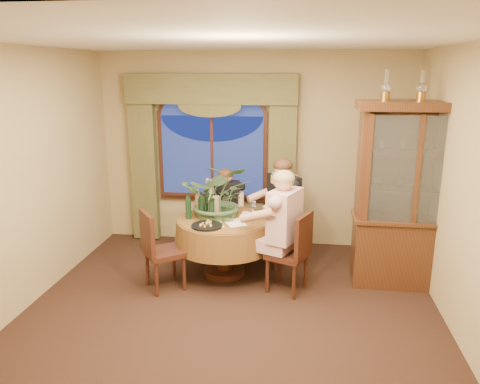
# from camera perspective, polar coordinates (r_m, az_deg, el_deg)

# --- Properties ---
(floor) EXTENTS (5.00, 5.00, 0.00)m
(floor) POSITION_cam_1_polar(r_m,az_deg,el_deg) (4.98, -1.68, -16.12)
(floor) COLOR black
(floor) RESTS_ON ground
(wall_back) EXTENTS (4.50, 0.00, 4.50)m
(wall_back) POSITION_cam_1_polar(r_m,az_deg,el_deg) (6.85, 1.65, 5.09)
(wall_back) COLOR tan
(wall_back) RESTS_ON ground
(wall_right) EXTENTS (0.00, 5.00, 5.00)m
(wall_right) POSITION_cam_1_polar(r_m,az_deg,el_deg) (4.63, 26.84, -1.33)
(wall_right) COLOR tan
(wall_right) RESTS_ON ground
(ceiling) EXTENTS (5.00, 5.00, 0.00)m
(ceiling) POSITION_cam_1_polar(r_m,az_deg,el_deg) (4.27, -1.98, 18.04)
(ceiling) COLOR white
(ceiling) RESTS_ON wall_back
(window) EXTENTS (1.62, 0.10, 1.32)m
(window) POSITION_cam_1_polar(r_m,az_deg,el_deg) (6.88, -3.41, 4.28)
(window) COLOR navy
(window) RESTS_ON wall_back
(arched_transom) EXTENTS (1.60, 0.06, 0.44)m
(arched_transom) POSITION_cam_1_polar(r_m,az_deg,el_deg) (6.78, -3.51, 10.77)
(arched_transom) COLOR navy
(arched_transom) RESTS_ON wall_back
(drapery_left) EXTENTS (0.38, 0.14, 2.32)m
(drapery_left) POSITION_cam_1_polar(r_m,az_deg,el_deg) (7.13, -11.64, 3.38)
(drapery_left) COLOR #4B4925
(drapery_left) RESTS_ON floor
(drapery_right) EXTENTS (0.38, 0.14, 2.32)m
(drapery_right) POSITION_cam_1_polar(r_m,az_deg,el_deg) (6.74, 5.17, 2.97)
(drapery_right) COLOR #4B4925
(drapery_right) RESTS_ON floor
(swag_valance) EXTENTS (2.45, 0.16, 0.42)m
(swag_valance) POSITION_cam_1_polar(r_m,az_deg,el_deg) (6.69, -3.67, 12.43)
(swag_valance) COLOR #4B4925
(swag_valance) RESTS_ON wall_back
(dining_table) EXTENTS (1.58, 1.58, 0.75)m
(dining_table) POSITION_cam_1_polar(r_m,az_deg,el_deg) (5.96, -1.92, -6.69)
(dining_table) COLOR maroon
(dining_table) RESTS_ON floor
(china_cabinet) EXTENTS (1.37, 0.54, 2.21)m
(china_cabinet) POSITION_cam_1_polar(r_m,az_deg,el_deg) (5.83, 20.13, -0.56)
(china_cabinet) COLOR #3A1B0C
(china_cabinet) RESTS_ON floor
(oil_lamp_left) EXTENTS (0.11, 0.11, 0.34)m
(oil_lamp_left) POSITION_cam_1_polar(r_m,az_deg,el_deg) (5.57, 17.37, 12.32)
(oil_lamp_left) COLOR #A5722D
(oil_lamp_left) RESTS_ON china_cabinet
(oil_lamp_center) EXTENTS (0.11, 0.11, 0.34)m
(oil_lamp_center) POSITION_cam_1_polar(r_m,az_deg,el_deg) (5.64, 21.30, 12.02)
(oil_lamp_center) COLOR #A5722D
(oil_lamp_center) RESTS_ON china_cabinet
(oil_lamp_right) EXTENTS (0.11, 0.11, 0.34)m
(oil_lamp_right) POSITION_cam_1_polar(r_m,az_deg,el_deg) (5.74, 25.09, 11.68)
(oil_lamp_right) COLOR #A5722D
(oil_lamp_right) RESTS_ON china_cabinet
(chair_right) EXTENTS (0.55, 0.55, 0.96)m
(chair_right) POSITION_cam_1_polar(r_m,az_deg,el_deg) (5.53, 5.78, -7.33)
(chair_right) COLOR black
(chair_right) RESTS_ON floor
(chair_back_right) EXTENTS (0.59, 0.59, 0.96)m
(chair_back_right) POSITION_cam_1_polar(r_m,az_deg,el_deg) (6.30, 4.84, -4.50)
(chair_back_right) COLOR black
(chair_back_right) RESTS_ON floor
(chair_back) EXTENTS (0.50, 0.50, 0.96)m
(chair_back) POSITION_cam_1_polar(r_m,az_deg,el_deg) (6.68, -2.35, -3.31)
(chair_back) COLOR black
(chair_back) RESTS_ON floor
(chair_front_left) EXTENTS (0.59, 0.59, 0.96)m
(chair_front_left) POSITION_cam_1_polar(r_m,az_deg,el_deg) (5.64, -9.17, -7.02)
(chair_front_left) COLOR black
(chair_front_left) RESTS_ON floor
(person_pink) EXTENTS (0.65, 0.67, 1.46)m
(person_pink) POSITION_cam_1_polar(r_m,az_deg,el_deg) (5.45, 5.42, -4.83)
(person_pink) COLOR #CCA2A4
(person_pink) RESTS_ON floor
(person_back) EXTENTS (0.49, 0.45, 1.22)m
(person_back) POSITION_cam_1_polar(r_m,az_deg,el_deg) (6.65, -1.68, -2.21)
(person_back) COLOR black
(person_back) RESTS_ON floor
(person_scarf) EXTENTS (0.68, 0.70, 1.45)m
(person_scarf) POSITION_cam_1_polar(r_m,az_deg,el_deg) (6.20, 5.30, -2.41)
(person_scarf) COLOR black
(person_scarf) RESTS_ON floor
(stoneware_vase) EXTENTS (0.14, 0.14, 0.25)m
(stoneware_vase) POSITION_cam_1_polar(r_m,az_deg,el_deg) (5.91, -2.96, -1.72)
(stoneware_vase) COLOR #9A7A65
(stoneware_vase) RESTS_ON dining_table
(centerpiece_plant) EXTENTS (0.89, 0.99, 0.77)m
(centerpiece_plant) POSITION_cam_1_polar(r_m,az_deg,el_deg) (5.81, -2.56, 2.65)
(centerpiece_plant) COLOR #3D5A37
(centerpiece_plant) RESTS_ON dining_table
(olive_bowl) EXTENTS (0.14, 0.14, 0.04)m
(olive_bowl) POSITION_cam_1_polar(r_m,az_deg,el_deg) (5.74, -1.49, -3.32)
(olive_bowl) COLOR #515D32
(olive_bowl) RESTS_ON dining_table
(cheese_platter) EXTENTS (0.37, 0.37, 0.02)m
(cheese_platter) POSITION_cam_1_polar(r_m,az_deg,el_deg) (5.54, -4.05, -4.13)
(cheese_platter) COLOR black
(cheese_platter) RESTS_ON dining_table
(wine_bottle_0) EXTENTS (0.07, 0.07, 0.33)m
(wine_bottle_0) POSITION_cam_1_polar(r_m,az_deg,el_deg) (5.81, -6.32, -1.69)
(wine_bottle_0) COLOR black
(wine_bottle_0) RESTS_ON dining_table
(wine_bottle_1) EXTENTS (0.07, 0.07, 0.33)m
(wine_bottle_1) POSITION_cam_1_polar(r_m,az_deg,el_deg) (5.73, -3.47, -1.88)
(wine_bottle_1) COLOR black
(wine_bottle_1) RESTS_ON dining_table
(wine_bottle_2) EXTENTS (0.07, 0.07, 0.33)m
(wine_bottle_2) POSITION_cam_1_polar(r_m,az_deg,el_deg) (5.84, -4.76, -1.57)
(wine_bottle_2) COLOR black
(wine_bottle_2) RESTS_ON dining_table
(wine_bottle_3) EXTENTS (0.07, 0.07, 0.33)m
(wine_bottle_3) POSITION_cam_1_polar(r_m,az_deg,el_deg) (5.82, -3.56, -1.61)
(wine_bottle_3) COLOR tan
(wine_bottle_3) RESTS_ON dining_table
(wine_bottle_4) EXTENTS (0.07, 0.07, 0.33)m
(wine_bottle_4) POSITION_cam_1_polar(r_m,az_deg,el_deg) (5.97, -5.15, -1.22)
(wine_bottle_4) COLOR tan
(wine_bottle_4) RESTS_ON dining_table
(wine_bottle_5) EXTENTS (0.07, 0.07, 0.33)m
(wine_bottle_5) POSITION_cam_1_polar(r_m,az_deg,el_deg) (5.98, -3.99, -1.16)
(wine_bottle_5) COLOR black
(wine_bottle_5) RESTS_ON dining_table
(tasting_paper_0) EXTENTS (0.32, 0.36, 0.00)m
(tasting_paper_0) POSITION_cam_1_polar(r_m,az_deg,el_deg) (5.66, -0.60, -3.77)
(tasting_paper_0) COLOR white
(tasting_paper_0) RESTS_ON dining_table
(tasting_paper_1) EXTENTS (0.22, 0.31, 0.00)m
(tasting_paper_1) POSITION_cam_1_polar(r_m,az_deg,el_deg) (5.94, 1.11, -2.85)
(tasting_paper_1) COLOR white
(tasting_paper_1) RESTS_ON dining_table
(tasting_paper_2) EXTENTS (0.30, 0.36, 0.00)m
(tasting_paper_2) POSITION_cam_1_polar(r_m,az_deg,el_deg) (5.62, -3.24, -3.94)
(tasting_paper_2) COLOR white
(tasting_paper_2) RESTS_ON dining_table
(wine_glass_person_pink) EXTENTS (0.07, 0.07, 0.18)m
(wine_glass_person_pink) POSITION_cam_1_polar(r_m,az_deg,el_deg) (5.60, 1.60, -3.06)
(wine_glass_person_pink) COLOR silver
(wine_glass_person_pink) RESTS_ON dining_table
(wine_glass_person_back) EXTENTS (0.07, 0.07, 0.18)m
(wine_glass_person_back) POSITION_cam_1_polar(r_m,az_deg,el_deg) (6.20, -1.82, -1.28)
(wine_glass_person_back) COLOR silver
(wine_glass_person_back) RESTS_ON dining_table
(wine_glass_person_scarf) EXTENTS (0.07, 0.07, 0.18)m
(wine_glass_person_scarf) POSITION_cam_1_polar(r_m,az_deg,el_deg) (5.97, 1.68, -1.91)
(wine_glass_person_scarf) COLOR silver
(wine_glass_person_scarf) RESTS_ON dining_table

